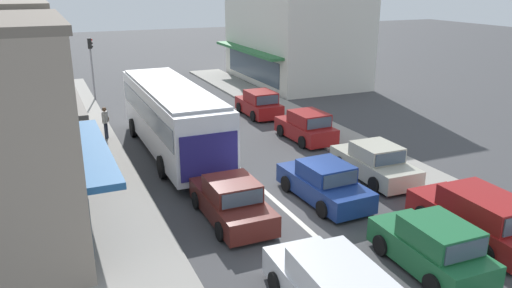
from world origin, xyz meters
The scene contains 15 objects.
ground_plane centered at (0.00, 0.00, 0.00)m, with size 140.00×140.00×0.00m, color #3F3F42.
lane_centre_line centered at (0.00, 4.00, 0.00)m, with size 0.20×28.00×0.01m, color silver.
sidewalk_left centered at (-6.80, 6.00, 0.07)m, with size 5.20×44.00×0.14m, color gray.
kerb_right centered at (6.20, 6.00, 0.06)m, with size 2.80×44.00×0.12m, color gray.
building_right_far centered at (11.48, 20.86, 5.02)m, with size 8.32×11.95×10.05m.
city_bus centered at (-2.05, 7.30, 1.88)m, with size 2.78×10.87×3.23m.
sedan_behind_bus_near centered at (-2.02, -0.33, 0.66)m, with size 1.91×4.20×1.47m.
hatchback_queue_far_back centered at (2.00, -5.51, 0.71)m, with size 1.89×3.74×1.54m.
sedan_adjacent_lane_trail centered at (1.69, -0.21, 0.66)m, with size 2.03×4.27×1.47m.
parked_wagon_kerb_front centered at (4.60, -4.67, 0.75)m, with size 2.00×4.53×1.58m.
parked_sedan_kerb_second centered at (4.73, 0.83, 0.66)m, with size 1.97×4.24×1.47m.
parked_hatchback_kerb_third centered at (4.65, 6.42, 0.71)m, with size 1.92×3.76×1.54m.
parked_hatchback_kerb_rear centered at (4.45, 11.86, 0.71)m, with size 1.82×3.70×1.54m.
traffic_light_downstreet centered at (-4.16, 19.99, 2.85)m, with size 0.32×0.24×4.20m.
pedestrian_with_handbag_near centered at (-4.69, 10.45, 1.07)m, with size 0.39×0.65×1.63m.
Camera 1 is at (-7.46, -14.82, 7.79)m, focal length 35.00 mm.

